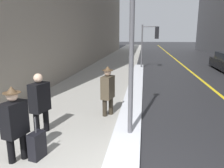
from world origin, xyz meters
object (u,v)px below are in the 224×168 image
object	(u,v)px
lamp_post	(132,17)
rolling_suitcase	(37,146)
pedestrian_in_fedora	(108,89)
pedestrian_nearside	(15,121)
traffic_light_near	(151,37)
pedestrian_in_glasses	(40,101)

from	to	relation	value
lamp_post	rolling_suitcase	xyz separation A→B (m)	(-1.90, -1.34, -2.71)
lamp_post	rolling_suitcase	distance (m)	3.57
lamp_post	pedestrian_in_fedora	xyz separation A→B (m)	(-0.82, 1.42, -2.11)
rolling_suitcase	pedestrian_nearside	bearing A→B (deg)	-55.14
lamp_post	pedestrian_in_fedora	world-z (taller)	lamp_post
lamp_post	pedestrian_nearside	size ratio (longest dim) A/B	3.10
pedestrian_nearside	rolling_suitcase	size ratio (longest dim) A/B	1.72
pedestrian_nearside	rolling_suitcase	world-z (taller)	pedestrian_nearside
lamp_post	traffic_light_near	bearing A→B (deg)	86.03
pedestrian_in_fedora	pedestrian_in_glasses	bearing A→B (deg)	-31.95
pedestrian_in_fedora	rolling_suitcase	xyz separation A→B (m)	(-1.07, -2.76, -0.60)
lamp_post	pedestrian_in_glasses	bearing A→B (deg)	-177.27
lamp_post	traffic_light_near	xyz separation A→B (m)	(0.82, 11.87, -0.60)
rolling_suitcase	pedestrian_in_glasses	bearing A→B (deg)	-144.21
traffic_light_near	pedestrian_nearside	distance (m)	13.80
pedestrian_in_fedora	rolling_suitcase	size ratio (longest dim) A/B	1.74
traffic_light_near	pedestrian_in_fedora	size ratio (longest dim) A/B	2.03
pedestrian_nearside	pedestrian_in_glasses	world-z (taller)	pedestrian_in_glasses
lamp_post	traffic_light_near	world-z (taller)	lamp_post
lamp_post	pedestrian_nearside	distance (m)	3.44
pedestrian_in_glasses	traffic_light_near	bearing A→B (deg)	178.75
pedestrian_nearside	pedestrian_in_glasses	size ratio (longest dim) A/B	0.99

